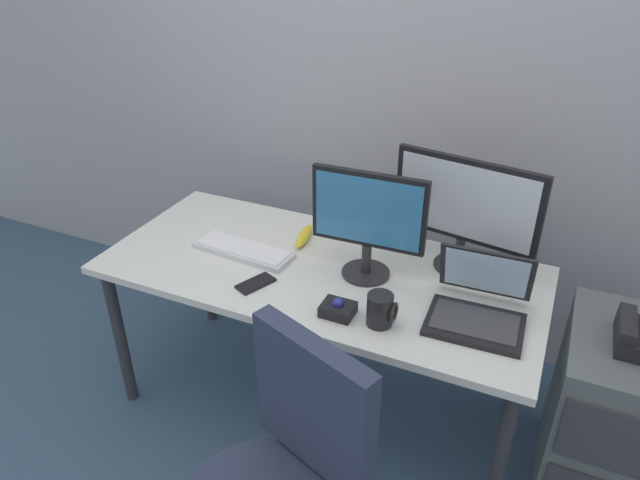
% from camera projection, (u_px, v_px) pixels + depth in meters
% --- Properties ---
extents(ground_plane, '(8.00, 8.00, 0.00)m').
position_uv_depth(ground_plane, '(320.00, 401.00, 2.55)').
color(ground_plane, '#374F67').
extents(back_wall, '(6.00, 0.10, 2.80)m').
position_uv_depth(back_wall, '(391.00, 43.00, 2.43)').
color(back_wall, '#9A9AA2').
rests_on(back_wall, ground).
extents(desk, '(1.67, 0.75, 0.70)m').
position_uv_depth(desk, '(320.00, 282.00, 2.23)').
color(desk, silver).
rests_on(desk, ground).
extents(file_cabinet, '(0.42, 0.53, 0.69)m').
position_uv_depth(file_cabinet, '(615.00, 420.00, 2.01)').
color(file_cabinet, '#545C5C').
rests_on(file_cabinet, ground).
extents(monitor_main, '(0.54, 0.18, 0.44)m').
position_uv_depth(monitor_main, '(465.00, 207.00, 2.08)').
color(monitor_main, '#262628').
rests_on(monitor_main, desk).
extents(monitor_side, '(0.42, 0.18, 0.41)m').
position_uv_depth(monitor_side, '(368.00, 218.00, 2.04)').
color(monitor_side, '#262628').
rests_on(monitor_side, desk).
extents(keyboard, '(0.42, 0.17, 0.03)m').
position_uv_depth(keyboard, '(243.00, 250.00, 2.29)').
color(keyboard, silver).
rests_on(keyboard, desk).
extents(laptop, '(0.32, 0.32, 0.23)m').
position_uv_depth(laptop, '(479.00, 305.00, 1.90)').
color(laptop, black).
rests_on(laptop, desk).
extents(trackball_mouse, '(0.11, 0.09, 0.07)m').
position_uv_depth(trackball_mouse, '(338.00, 309.00, 1.93)').
color(trackball_mouse, black).
rests_on(trackball_mouse, desk).
extents(coffee_mug, '(0.10, 0.09, 0.11)m').
position_uv_depth(coffee_mug, '(381.00, 310.00, 1.87)').
color(coffee_mug, black).
rests_on(coffee_mug, desk).
extents(cell_phone, '(0.12, 0.16, 0.01)m').
position_uv_depth(cell_phone, '(256.00, 283.00, 2.10)').
color(cell_phone, black).
rests_on(cell_phone, desk).
extents(banana, '(0.07, 0.19, 0.04)m').
position_uv_depth(banana, '(304.00, 236.00, 2.37)').
color(banana, yellow).
rests_on(banana, desk).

